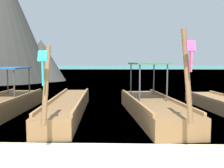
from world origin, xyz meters
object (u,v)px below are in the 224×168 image
at_px(longtail_boat_turquoise_ribbon, 68,107).
at_px(karst_rock, 2,20).
at_px(longtail_boat_yellow_ribbon, 4,104).
at_px(longtail_boat_pink_ribbon, 152,107).

bearing_deg(longtail_boat_turquoise_ribbon, karst_rock, 122.22).
relative_size(longtail_boat_yellow_ribbon, longtail_boat_pink_ribbon, 0.92).
xyz_separation_m(longtail_boat_pink_ribbon, karst_rock, (-12.77, 15.71, 5.74)).
height_order(longtail_boat_yellow_ribbon, karst_rock, karst_rock).
relative_size(longtail_boat_turquoise_ribbon, karst_rock, 0.56).
xyz_separation_m(longtail_boat_yellow_ribbon, longtail_boat_pink_ribbon, (5.57, -0.46, 0.01)).
distance_m(longtail_boat_yellow_ribbon, karst_rock, 17.82).
bearing_deg(karst_rock, longtail_boat_pink_ribbon, -50.90).
relative_size(longtail_boat_pink_ribbon, karst_rock, 0.49).
height_order(longtail_boat_yellow_ribbon, longtail_boat_turquoise_ribbon, longtail_boat_yellow_ribbon).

